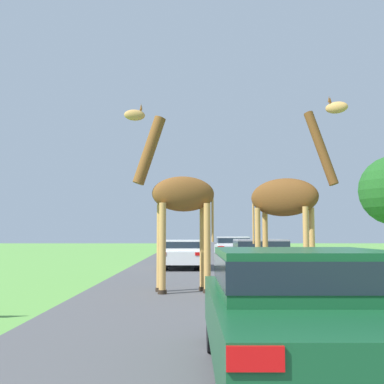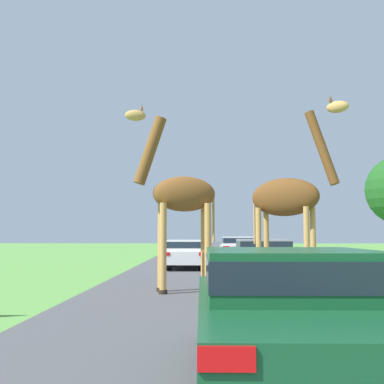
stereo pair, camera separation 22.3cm
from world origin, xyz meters
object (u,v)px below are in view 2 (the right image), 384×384
giraffe_near_road (179,199)px  giraffe_companion (289,199)px  car_queue_left (238,248)px  car_far_ahead (263,257)px  car_queue_right (186,253)px  car_lead_maroon (290,310)px

giraffe_near_road → giraffe_companion: size_ratio=1.00×
car_queue_left → car_far_ahead: 11.43m
car_queue_right → car_far_ahead: car_far_ahead is taller
giraffe_near_road → car_queue_right: (-0.10, 9.13, -1.80)m
car_lead_maroon → car_queue_left: 22.94m
giraffe_near_road → car_queue_left: (2.74, 15.13, -1.75)m
giraffe_near_road → car_lead_maroon: bearing=-179.7°
car_lead_maroon → giraffe_companion: bearing=79.5°
giraffe_near_road → car_far_ahead: bearing=-47.0°
car_lead_maroon → car_queue_left: size_ratio=1.14×
giraffe_near_road → giraffe_companion: bearing=-108.1°
car_lead_maroon → car_far_ahead: size_ratio=1.07×
giraffe_near_road → car_far_ahead: size_ratio=1.20×
car_lead_maroon → car_far_ahead: bearing=84.1°
giraffe_companion → car_queue_left: bearing=-149.9°
giraffe_companion → car_queue_right: bearing=-133.0°
giraffe_near_road → car_lead_maroon: 8.11m
giraffe_companion → car_far_ahead: bearing=-147.9°
car_lead_maroon → car_queue_right: car_lead_maroon is taller
car_queue_right → car_far_ahead: bearing=-62.6°
car_queue_left → car_queue_right: bearing=-115.3°
giraffe_companion → car_queue_left: 15.59m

